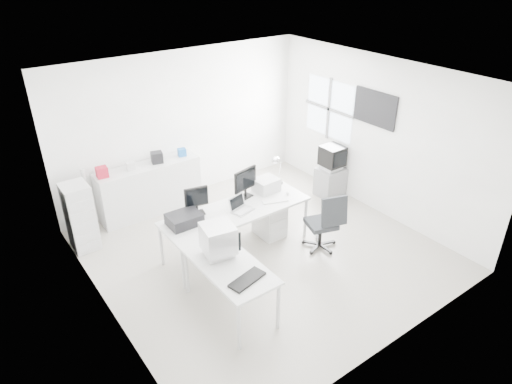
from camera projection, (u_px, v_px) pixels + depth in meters
floor at (263, 251)px, 7.41m from camera, size 5.00×5.00×0.01m
ceiling at (265, 79)px, 6.07m from camera, size 5.00×5.00×0.01m
back_wall at (183, 126)px, 8.52m from camera, size 5.00×0.02×2.80m
left_wall at (97, 228)px, 5.44m from camera, size 0.02×5.00×2.80m
right_wall at (377, 137)px, 8.04m from camera, size 0.02×5.00×2.80m
window at (329, 109)px, 8.78m from camera, size 0.02×1.20×1.10m
wall_picture at (375, 108)px, 7.86m from camera, size 0.04×0.90×0.60m
main_desk at (237, 230)px, 7.27m from camera, size 2.40×0.80×0.75m
side_desk at (230, 287)px, 6.05m from camera, size 0.70×1.40×0.75m
drawer_pedestal at (269, 219)px, 7.71m from camera, size 0.40×0.50×0.60m
inkjet_printer at (184, 219)px, 6.68m from camera, size 0.48×0.38×0.17m
lcd_monitor_small at (197, 201)px, 6.88m from camera, size 0.40×0.28×0.46m
lcd_monitor_large at (245, 183)px, 7.33m from camera, size 0.50×0.29×0.49m
laptop at (242, 205)px, 6.99m from camera, size 0.41×0.42×0.22m
white_keyboard at (275, 201)px, 7.32m from camera, size 0.44×0.26×0.02m
white_mouse at (287, 193)px, 7.50m from camera, size 0.05×0.05×0.05m
laser_printer at (266, 185)px, 7.58m from camera, size 0.41×0.35×0.22m
desk_lamp at (280, 172)px, 7.78m from camera, size 0.18×0.18×0.42m
crt_monitor at (218, 242)px, 5.94m from camera, size 0.44×0.44×0.43m
black_keyboard at (247, 280)px, 5.58m from camera, size 0.53×0.30×0.03m
office_chair at (321, 221)px, 7.27m from camera, size 0.72×0.72×1.00m
tv_cabinet at (330, 182)px, 8.97m from camera, size 0.52×0.42×0.56m
crt_tv at (332, 158)px, 8.72m from camera, size 0.50×0.48×0.45m
sideboard at (150, 189)px, 8.30m from camera, size 1.88×0.47×0.94m
clutter_box_a at (102, 172)px, 7.62m from camera, size 0.19×0.17×0.18m
clutter_box_b at (131, 166)px, 7.89m from camera, size 0.15×0.14×0.13m
clutter_box_c at (157, 157)px, 8.14m from camera, size 0.24×0.22×0.20m
clutter_box_d at (182, 152)px, 8.41m from camera, size 0.16×0.15×0.14m
clutter_bottle at (83, 175)px, 7.49m from camera, size 0.07×0.07×0.22m
filing_cabinet at (80, 217)px, 7.25m from camera, size 0.40×0.47×1.13m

